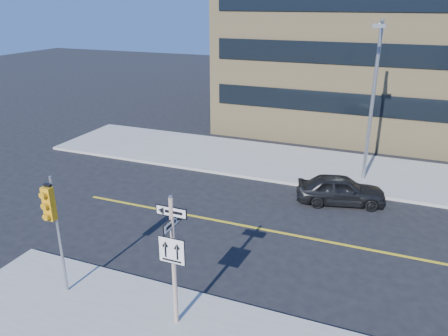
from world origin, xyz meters
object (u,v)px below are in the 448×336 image
at_px(sign_pole, 173,255).
at_px(traffic_signal, 51,213).
at_px(parked_car_a, 341,190).
at_px(streetlight_a, 373,93).

relative_size(sign_pole, traffic_signal, 1.02).
height_order(sign_pole, parked_car_a, sign_pole).
bearing_deg(traffic_signal, sign_pole, 2.11).
xyz_separation_m(traffic_signal, parked_car_a, (7.24, 10.46, -2.34)).
bearing_deg(streetlight_a, sign_pole, -106.77).
relative_size(traffic_signal, parked_car_a, 0.99).
distance_m(parked_car_a, streetlight_a, 5.09).
height_order(sign_pole, traffic_signal, sign_pole).
relative_size(traffic_signal, streetlight_a, 0.50).
bearing_deg(sign_pole, traffic_signal, -177.89).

